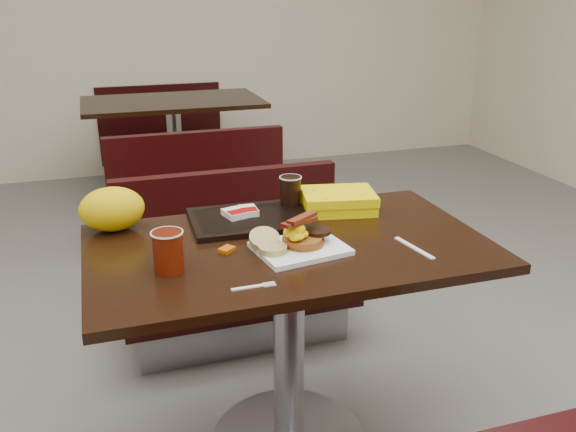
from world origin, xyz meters
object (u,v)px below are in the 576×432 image
object	(u,v)px
bench_far_n	(164,134)
platter	(300,248)
fork	(247,288)
paper_bag	(112,209)
table_far	(176,153)
coffee_cup_near	(168,252)
table_near	(289,350)
bench_far_s	(192,184)
tray	(251,219)
coffee_cup_far	(291,190)
bench_near_n	(239,266)
clamshell	(338,201)
pancake_stack	(303,240)
hashbrown_sleeve_right	(248,211)
hashbrown_sleeve_left	(234,214)
knife	(414,248)

from	to	relation	value
bench_far_n	platter	world-z (taller)	platter
fork	paper_bag	bearing A→B (deg)	119.80
table_far	coffee_cup_near	distance (m)	2.74
table_near	bench_far_s	xyz separation A→B (m)	(0.00, 1.90, -0.02)
tray	coffee_cup_far	size ratio (longest dim) A/B	4.00
bench_near_n	clamshell	bearing A→B (deg)	-61.94
platter	table_far	bearing A→B (deg)	81.31
pancake_stack	bench_far_s	bearing A→B (deg)	90.83
bench_near_n	table_far	bearing A→B (deg)	90.00
fork	hashbrown_sleeve_right	xyz separation A→B (m)	(0.13, 0.48, 0.03)
table_near	table_far	world-z (taller)	same
fork	table_near	bearing A→B (deg)	51.37
pancake_stack	coffee_cup_far	bearing A→B (deg)	78.33
fork	coffee_cup_far	size ratio (longest dim) A/B	1.20
table_near	coffee_cup_far	xyz separation A→B (m)	(0.10, 0.29, 0.44)
platter	fork	xyz separation A→B (m)	(-0.21, -0.18, -0.01)
platter	coffee_cup_near	size ratio (longest dim) A/B	2.22
tray	bench_far_s	bearing A→B (deg)	89.88
table_far	tray	xyz separation A→B (m)	(-0.06, -2.39, 0.38)
table_near	fork	size ratio (longest dim) A/B	10.19
pancake_stack	paper_bag	world-z (taller)	paper_bag
bench_near_n	hashbrown_sleeve_left	bearing A→B (deg)	-103.89
pancake_stack	coffee_cup_near	distance (m)	0.40
clamshell	table_far	bearing A→B (deg)	107.03
fork	coffee_cup_far	xyz separation A→B (m)	(0.29, 0.54, 0.07)
bench_far_s	coffee_cup_near	distance (m)	2.07
coffee_cup_far	hashbrown_sleeve_right	bearing A→B (deg)	-162.93
platter	paper_bag	xyz separation A→B (m)	(-0.51, 0.34, 0.06)
tray	table_near	bearing A→B (deg)	-71.14
tray	clamshell	bearing A→B (deg)	5.01
coffee_cup_near	clamshell	distance (m)	0.69
bench_near_n	tray	size ratio (longest dim) A/B	2.54
bench_far_s	pancake_stack	xyz separation A→B (m)	(0.03, -1.95, 0.42)
tray	hashbrown_sleeve_left	distance (m)	0.06
platter	hashbrown_sleeve_right	xyz separation A→B (m)	(-0.08, 0.30, 0.02)
table_near	hashbrown_sleeve_right	distance (m)	0.47
bench_far_n	clamshell	distance (m)	3.11
bench_far_n	clamshell	size ratio (longest dim) A/B	4.06
bench_far_n	clamshell	bearing A→B (deg)	-85.31
clamshell	coffee_cup_near	bearing A→B (deg)	-142.65
hashbrown_sleeve_right	paper_bag	xyz separation A→B (m)	(-0.43, 0.04, 0.04)
bench_far_s	knife	bearing A→B (deg)	-80.52
hashbrown_sleeve_left	platter	bearing A→B (deg)	-80.19
platter	bench_far_n	bearing A→B (deg)	81.25
bench_far_s	paper_bag	distance (m)	1.76
hashbrown_sleeve_left	tray	bearing A→B (deg)	-32.06
hashbrown_sleeve_right	pancake_stack	bearing A→B (deg)	-71.03
bench_near_n	platter	xyz separation A→B (m)	(0.01, -0.76, 0.40)
coffee_cup_near	fork	bearing A→B (deg)	-42.75
tray	coffee_cup_far	xyz separation A→B (m)	(0.16, 0.08, 0.06)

